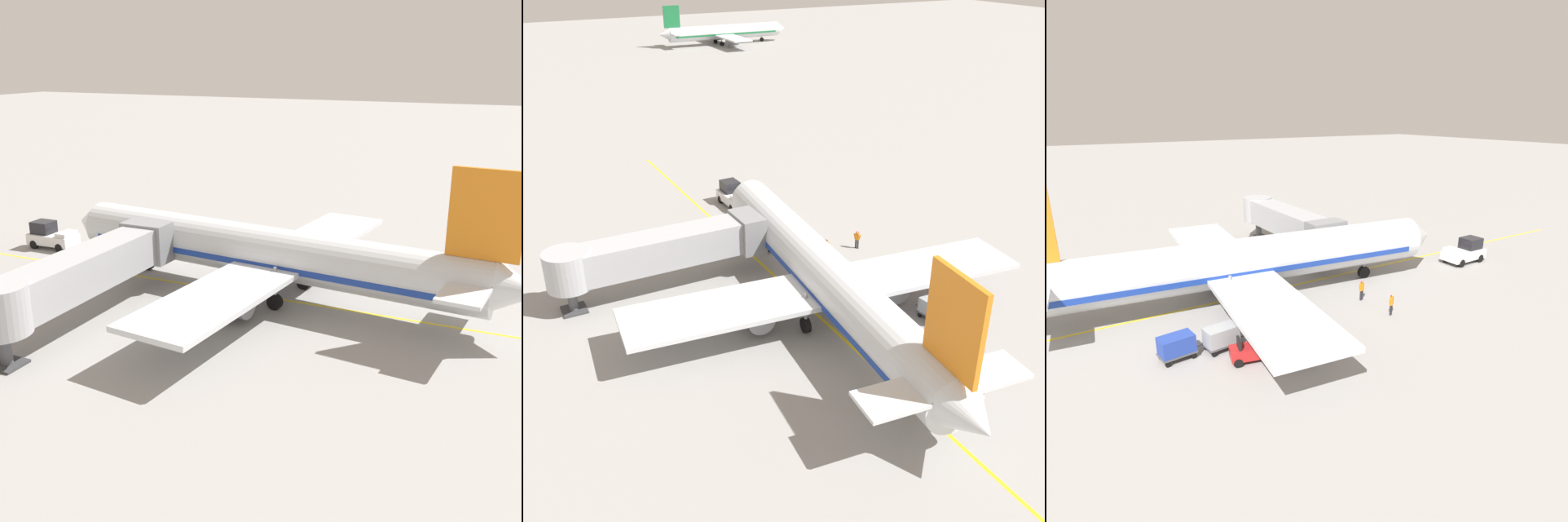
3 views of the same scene
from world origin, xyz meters
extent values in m
plane|color=gray|center=(0.00, 0.00, 0.00)|extent=(400.00, 400.00, 0.00)
cube|color=gold|center=(0.00, 0.00, 0.00)|extent=(0.24, 80.00, 0.01)
cylinder|color=silver|center=(0.60, -1.84, 3.29)|extent=(6.94, 32.21, 3.70)
cube|color=#193899|center=(0.60, -1.84, 2.82)|extent=(6.72, 29.67, 0.44)
cone|color=silver|center=(2.35, 15.27, 3.29)|extent=(3.85, 2.76, 3.63)
cube|color=black|center=(2.17, 13.48, 3.93)|extent=(2.87, 1.38, 0.60)
cube|color=silver|center=(0.50, -2.84, 2.64)|extent=(30.37, 8.23, 0.36)
cylinder|color=gray|center=(-4.89, -1.48, 1.39)|extent=(2.32, 3.39, 2.00)
cylinder|color=gray|center=(6.05, -2.60, 1.39)|extent=(2.32, 3.39, 2.00)
cylinder|color=black|center=(1.74, 9.30, 0.55)|extent=(0.56, 1.14, 1.10)
cylinder|color=gray|center=(1.74, 9.30, 2.10)|extent=(0.24, 0.24, 2.00)
cylinder|color=black|center=(-1.89, -3.60, 0.55)|extent=(0.56, 1.14, 1.10)
cylinder|color=gray|center=(-1.89, -3.60, 2.10)|extent=(0.24, 0.24, 2.00)
cylinder|color=black|center=(2.68, -4.07, 0.55)|extent=(0.56, 1.14, 1.10)
cylinder|color=gray|center=(2.68, -4.07, 2.10)|extent=(0.24, 0.24, 2.00)
cube|color=#A8AAAF|center=(-8.21, 7.12, 3.49)|extent=(15.34, 2.80, 2.60)
cube|color=gray|center=(-1.34, 7.12, 3.49)|extent=(2.00, 3.50, 2.99)
cylinder|color=#A8AAAF|center=(-15.88, 7.12, 3.49)|extent=(3.36, 3.36, 2.86)
cylinder|color=#4C4C51|center=(-15.88, 7.12, 1.09)|extent=(0.70, 0.70, 2.19)
cube|color=#38383A|center=(-15.88, 7.12, 0.08)|extent=(1.80, 1.80, 0.16)
cube|color=silver|center=(3.47, 20.74, 0.85)|extent=(2.31, 4.46, 0.90)
cube|color=black|center=(3.45, 21.73, 1.85)|extent=(1.70, 1.89, 1.10)
cube|color=silver|center=(3.51, 19.20, 1.48)|extent=(1.90, 1.15, 0.36)
cylinder|color=black|center=(4.44, 19.33, 0.40)|extent=(0.37, 0.81, 0.80)
cylinder|color=black|center=(2.57, 19.28, 0.40)|extent=(0.37, 0.81, 0.80)
cylinder|color=black|center=(4.37, 22.19, 0.40)|extent=(0.37, 0.81, 0.80)
cylinder|color=black|center=(2.50, 22.14, 0.40)|extent=(0.37, 0.81, 0.80)
cube|color=#B21E1E|center=(9.42, -5.61, 0.63)|extent=(1.72, 2.70, 0.70)
cube|color=#B21E1E|center=(9.57, -4.94, 1.20)|extent=(1.22, 1.25, 0.44)
cube|color=black|center=(9.27, -6.28, 1.30)|extent=(0.85, 0.34, 0.64)
cylinder|color=black|center=(9.45, -5.49, 1.28)|extent=(0.14, 0.27, 0.54)
cylinder|color=black|center=(9.09, -4.64, 0.28)|extent=(0.32, 0.59, 0.56)
cylinder|color=black|center=(10.14, -4.87, 0.28)|extent=(0.32, 0.59, 0.56)
cylinder|color=black|center=(8.70, -6.35, 0.28)|extent=(0.32, 0.59, 0.56)
cylinder|color=black|center=(9.76, -6.58, 0.28)|extent=(0.32, 0.59, 0.56)
cube|color=#4C4C51|center=(7.21, -6.63, 0.42)|extent=(1.54, 2.33, 0.12)
cube|color=#999EA3|center=(7.21, -6.63, 1.03)|extent=(1.46, 2.22, 1.10)
cylinder|color=#4C4C51|center=(7.05, -5.19, 0.41)|extent=(0.15, 0.70, 0.07)
cylinder|color=black|center=(6.57, -5.87, 0.18)|extent=(0.16, 0.37, 0.36)
cylinder|color=black|center=(7.67, -5.75, 0.18)|extent=(0.16, 0.37, 0.36)
cylinder|color=black|center=(6.76, -7.51, 0.18)|extent=(0.16, 0.37, 0.36)
cylinder|color=black|center=(7.86, -7.39, 0.18)|extent=(0.16, 0.37, 0.36)
cube|color=#4C4C51|center=(6.90, -9.42, 0.42)|extent=(1.54, 2.33, 0.12)
cube|color=#233D9E|center=(6.90, -9.42, 1.03)|extent=(1.46, 2.22, 1.10)
cylinder|color=#4C4C51|center=(6.73, -7.98, 0.41)|extent=(0.15, 0.70, 0.07)
cylinder|color=black|center=(6.25, -8.66, 0.18)|extent=(0.16, 0.37, 0.36)
cylinder|color=black|center=(7.35, -8.53, 0.18)|extent=(0.16, 0.37, 0.36)
cylinder|color=black|center=(6.44, -10.30, 0.18)|extent=(0.16, 0.37, 0.36)
cylinder|color=black|center=(7.54, -10.17, 0.18)|extent=(0.16, 0.37, 0.36)
cylinder|color=#232328|center=(8.98, 6.19, 0.42)|extent=(0.15, 0.15, 0.85)
cylinder|color=#232328|center=(9.09, 6.02, 0.42)|extent=(0.15, 0.15, 0.85)
cube|color=orange|center=(9.04, 6.11, 1.15)|extent=(0.41, 0.45, 0.60)
cylinder|color=orange|center=(8.90, 6.32, 1.10)|extent=(0.20, 0.24, 0.57)
cylinder|color=orange|center=(9.17, 5.90, 1.10)|extent=(0.20, 0.24, 0.57)
sphere|color=tan|center=(9.04, 6.11, 1.58)|extent=(0.22, 0.22, 0.22)
cube|color=red|center=(9.04, 6.11, 1.60)|extent=(0.21, 0.27, 0.10)
cylinder|color=#232328|center=(5.70, 5.84, 0.42)|extent=(0.15, 0.15, 0.85)
cylinder|color=#232328|center=(5.64, 6.04, 0.42)|extent=(0.15, 0.15, 0.85)
cube|color=orange|center=(5.67, 5.94, 1.15)|extent=(0.34, 0.43, 0.60)
cylinder|color=orange|center=(5.74, 5.70, 1.10)|extent=(0.15, 0.24, 0.57)
cylinder|color=orange|center=(5.60, 6.18, 1.10)|extent=(0.15, 0.24, 0.57)
sphere|color=#997051|center=(5.67, 5.94, 1.58)|extent=(0.22, 0.22, 0.22)
cube|color=red|center=(5.67, 5.94, 1.60)|extent=(0.15, 0.28, 0.10)
camera|label=1|loc=(-39.70, -19.39, 16.97)|focal=43.59mm
camera|label=2|loc=(-21.25, -36.53, 25.13)|focal=43.74mm
camera|label=3|loc=(31.71, -15.25, 14.58)|focal=30.61mm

